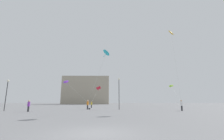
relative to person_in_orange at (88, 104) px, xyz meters
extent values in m
plane|color=slate|center=(5.31, -22.42, -1.00)|extent=(300.00, 300.00, 0.00)
cylinder|color=#2D2D33|center=(0.00, 0.00, -0.58)|extent=(0.27, 0.27, 0.83)
cylinder|color=orange|center=(0.00, 0.00, 0.19)|extent=(0.40, 0.40, 0.72)
sphere|color=tan|center=(0.00, 0.00, 0.69)|extent=(0.27, 0.27, 0.27)
cylinder|color=#2D2D33|center=(-0.58, 6.90, -0.64)|extent=(0.24, 0.24, 0.73)
cylinder|color=yellow|center=(-0.58, 6.90, 0.04)|extent=(0.35, 0.35, 0.63)
sphere|color=tan|center=(-0.58, 6.90, 0.47)|extent=(0.24, 0.24, 0.24)
cylinder|color=#2D2D33|center=(-7.55, -7.22, -0.61)|extent=(0.26, 0.26, 0.79)
cylinder|color=purple|center=(-7.55, -7.22, 0.13)|extent=(0.38, 0.38, 0.69)
sphere|color=tan|center=(-7.55, -7.22, 0.61)|extent=(0.26, 0.26, 0.26)
cylinder|color=#2D2D33|center=(16.74, -3.39, -0.59)|extent=(0.27, 0.27, 0.82)
cylinder|color=white|center=(16.74, -3.39, 0.18)|extent=(0.39, 0.39, 0.71)
sphere|color=tan|center=(16.74, -3.39, 0.67)|extent=(0.27, 0.27, 0.27)
pyramid|color=red|center=(0.32, 11.79, 4.19)|extent=(1.47, 1.63, 0.77)
sphere|color=red|center=(0.33, 11.92, 3.96)|extent=(0.10, 0.10, 0.10)
sphere|color=red|center=(0.32, 12.06, 3.75)|extent=(0.10, 0.10, 0.10)
sphere|color=red|center=(0.31, 12.20, 3.54)|extent=(0.10, 0.10, 0.10)
cylinder|color=silver|center=(-0.12, 9.34, 2.23)|extent=(0.94, 4.89, 3.88)
cone|color=yellow|center=(15.66, -4.48, 12.62)|extent=(1.30, 1.43, 0.97)
sphere|color=yellow|center=(15.77, -4.57, 12.41)|extent=(0.10, 0.10, 0.10)
sphere|color=yellow|center=(15.89, -4.65, 12.20)|extent=(0.10, 0.10, 0.10)
sphere|color=yellow|center=(16.00, -4.73, 11.99)|extent=(0.10, 0.10, 0.10)
cylinder|color=silver|center=(16.20, -3.94, 6.46)|extent=(1.10, 1.12, 12.32)
cone|color=purple|center=(-3.88, -2.13, 4.25)|extent=(1.14, 1.03, 0.72)
sphere|color=purple|center=(-3.74, -2.11, 4.04)|extent=(0.10, 0.10, 0.10)
sphere|color=purple|center=(-3.60, -2.09, 3.83)|extent=(0.10, 0.10, 0.10)
sphere|color=purple|center=(-3.46, -2.07, 3.62)|extent=(0.10, 0.10, 0.10)
cylinder|color=silver|center=(-1.94, -1.06, 2.27)|extent=(3.89, 2.15, 3.96)
cone|color=#8CD12D|center=(21.13, 15.02, 5.04)|extent=(1.64, 1.61, 0.82)
sphere|color=#8CD12D|center=(21.03, 14.92, 4.83)|extent=(0.10, 0.10, 0.10)
sphere|color=#8CD12D|center=(20.93, 14.83, 4.62)|extent=(0.10, 0.10, 0.10)
sphere|color=#8CD12D|center=(20.83, 14.73, 4.41)|extent=(0.10, 0.10, 0.10)
cylinder|color=silver|center=(18.93, 5.82, 2.67)|extent=(4.41, 18.42, 4.75)
cone|color=#1EB2C6|center=(4.83, -11.80, 6.69)|extent=(1.16, 1.26, 0.78)
sphere|color=#1EB2C6|center=(4.73, -11.89, 6.48)|extent=(0.10, 0.10, 0.10)
sphere|color=#1EB2C6|center=(4.63, -11.99, 6.27)|extent=(0.10, 0.10, 0.10)
sphere|color=#1EB2C6|center=(4.52, -12.08, 6.06)|extent=(0.10, 0.10, 0.10)
cylinder|color=silver|center=(2.42, -5.90, 3.50)|extent=(4.85, 11.81, 6.41)
cube|color=#A39984|center=(-13.69, 57.89, 6.80)|extent=(26.93, 12.34, 15.61)
cylinder|color=#2D2D30|center=(6.19, -0.07, 1.90)|extent=(0.12, 0.12, 5.79)
sphere|color=#EAE5C6|center=(6.19, -0.07, 4.94)|extent=(0.36, 0.36, 0.36)
cylinder|color=#2D2D30|center=(-12.78, -5.44, 1.43)|extent=(0.12, 0.12, 4.87)
sphere|color=#EAE5C6|center=(-12.78, -5.44, 4.02)|extent=(0.36, 0.36, 0.36)
cube|color=black|center=(0.35, 0.10, -0.88)|extent=(0.32, 0.33, 0.24)
camera|label=1|loc=(6.65, -30.31, 0.55)|focal=24.44mm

